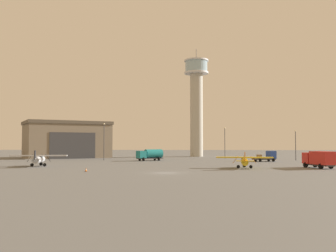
{
  "coord_description": "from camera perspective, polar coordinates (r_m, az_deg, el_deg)",
  "views": [
    {
      "loc": [
        3.32,
        -57.56,
        4.61
      ],
      "look_at": [
        -1.29,
        32.4,
        8.87
      ],
      "focal_mm": 39.32,
      "sensor_mm": 36.0,
      "label": 1
    }
  ],
  "objects": [
    {
      "name": "traffic_cone_near_left",
      "position": [
        62.0,
        -12.59,
        -6.62
      ],
      "size": [
        0.36,
        0.36,
        0.63
      ],
      "color": "black",
      "rests_on": "ground_plane"
    },
    {
      "name": "control_tower",
      "position": [
        130.47,
        4.42,
        4.37
      ],
      "size": [
        8.51,
        8.51,
        38.18
      ],
      "color": "#B2AD9E",
      "rests_on": "ground_plane"
    },
    {
      "name": "hangar",
      "position": [
        123.3,
        -15.46,
        -2.06
      ],
      "size": [
        31.33,
        28.7,
        11.57
      ],
      "rotation": [
        0.0,
        0.0,
        -1.03
      ],
      "color": "#7A6B56",
      "rests_on": "ground_plane"
    },
    {
      "name": "light_post_east",
      "position": [
        112.55,
        8.8,
        -2.18
      ],
      "size": [
        0.44,
        0.44,
        9.48
      ],
      "color": "#38383D",
      "rests_on": "ground_plane"
    },
    {
      "name": "truck_box_red",
      "position": [
        74.15,
        22.34,
        -4.71
      ],
      "size": [
        4.37,
        7.34,
        3.15
      ],
      "rotation": [
        0.0,
        0.0,
        1.87
      ],
      "color": "#38383D",
      "rests_on": "ground_plane"
    },
    {
      "name": "ground_plane",
      "position": [
        57.84,
        -0.37,
        -7.28
      ],
      "size": [
        400.0,
        400.0,
        0.0
      ],
      "primitive_type": "plane",
      "color": "#60605E"
    },
    {
      "name": "car_white",
      "position": [
        95.91,
        22.2,
        -4.82
      ],
      "size": [
        4.2,
        4.8,
        1.37
      ],
      "rotation": [
        0.0,
        0.0,
        4.08
      ],
      "color": "white",
      "rests_on": "ground_plane"
    },
    {
      "name": "airplane_yellow",
      "position": [
        69.69,
        11.77,
        -5.27
      ],
      "size": [
        10.45,
        8.19,
        3.07
      ],
      "rotation": [
        0.0,
        0.0,
        1.44
      ],
      "color": "gold",
      "rests_on": "ground_plane"
    },
    {
      "name": "airplane_silver",
      "position": [
        78.18,
        -19.43,
        -4.82
      ],
      "size": [
        11.1,
        8.67,
        3.26
      ],
      "rotation": [
        0.0,
        0.0,
        1.78
      ],
      "color": "#B7BABF",
      "rests_on": "ground_plane"
    },
    {
      "name": "light_post_north",
      "position": [
        105.54,
        19.16,
        -2.39
      ],
      "size": [
        0.44,
        0.44,
        8.2
      ],
      "color": "#38383D",
      "rests_on": "ground_plane"
    },
    {
      "name": "truck_fuel_tanker_teal",
      "position": [
        98.47,
        -2.79,
        -4.41
      ],
      "size": [
        7.21,
        5.83,
        3.04
      ],
      "rotation": [
        0.0,
        0.0,
        3.71
      ],
      "color": "#38383D",
      "rests_on": "ground_plane"
    },
    {
      "name": "truck_flatbed_blue",
      "position": [
        96.94,
        15.15,
        -4.57
      ],
      "size": [
        6.29,
        4.38,
        2.71
      ],
      "rotation": [
        0.0,
        0.0,
        0.36
      ],
      "color": "#38383D",
      "rests_on": "ground_plane"
    },
    {
      "name": "light_post_west",
      "position": [
        102.01,
        -9.89,
        -1.92
      ],
      "size": [
        0.44,
        0.44,
        10.18
      ],
      "color": "#38383D",
      "rests_on": "ground_plane"
    }
  ]
}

